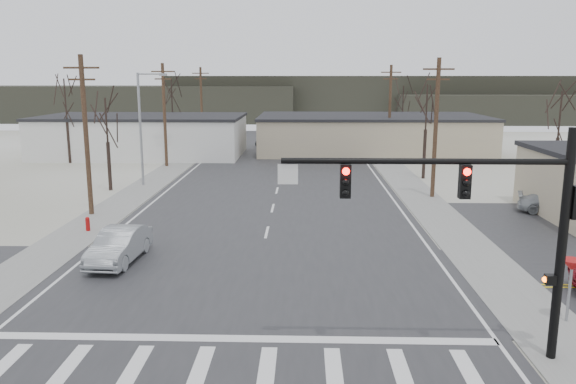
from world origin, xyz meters
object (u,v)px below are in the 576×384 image
Objects in this scene: sedan_crossing at (119,245)px; car_far_b at (266,140)px; car_far_a at (323,140)px; car_parked_silver at (554,204)px; traffic_signal_mast at (500,213)px; fire_hydrant at (88,224)px.

car_far_b is (3.79, 46.91, -0.15)m from sedan_crossing.
car_parked_silver is (13.61, -35.68, -0.14)m from car_far_a.
traffic_signal_mast is 56.96m from car_far_b.
traffic_signal_mast reaches higher than car_far_b.
car_far_a is at bearing 93.51° from traffic_signal_mast.
car_far_a is at bearing 79.94° from sedan_crossing.
traffic_signal_mast reaches higher than fire_hydrant.
sedan_crossing is 1.09× the size of car_parked_silver.
car_parked_silver is at bearing 26.20° from sedan_crossing.
car_far_a is (14.73, 40.68, 0.36)m from fire_hydrant.
fire_hydrant is 0.17× the size of car_far_a.
car_far_a is (11.16, 46.00, -0.03)m from sedan_crossing.
traffic_signal_mast is at bearing -27.87° from sedan_crossing.
sedan_crossing is at bearing 66.10° from car_far_a.
fire_hydrant is 6.42m from sedan_crossing.
car_far_a is at bearing 15.71° from car_far_b.
fire_hydrant is 0.20× the size of car_parked_silver.
traffic_signal_mast is 1.87× the size of sedan_crossing.
car_far_b is at bearing 88.96° from sedan_crossing.
fire_hydrant is at bearing -77.26° from car_far_b.
car_far_a is 1.39× the size of car_far_b.
car_far_a is at bearing 70.09° from fire_hydrant.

